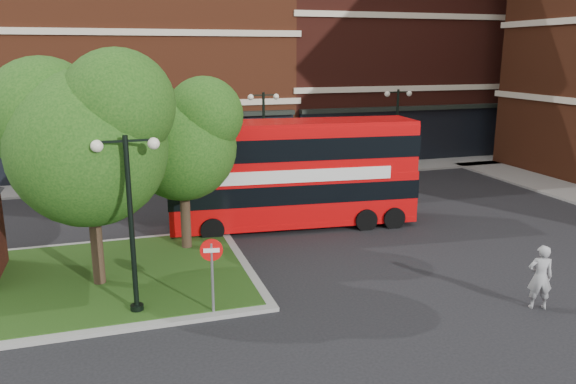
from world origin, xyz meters
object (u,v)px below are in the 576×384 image
object	(u,v)px
woman	(540,277)
car_white	(274,166)
bus	(293,167)
car_silver	(130,176)

from	to	relation	value
woman	car_white	xyz separation A→B (m)	(-2.35, 18.77, -0.29)
woman	car_white	distance (m)	18.92
woman	car_white	world-z (taller)	woman
bus	woman	bearing A→B (deg)	-60.55
car_silver	car_white	bearing A→B (deg)	-83.78
woman	bus	bearing A→B (deg)	-44.24
bus	woman	world-z (taller)	bus
car_white	woman	bearing A→B (deg)	-173.00
bus	car_white	xyz separation A→B (m)	(1.88, 9.29, -1.87)
bus	car_white	distance (m)	9.66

